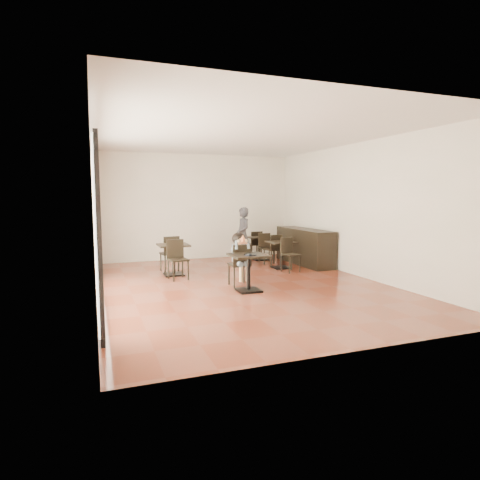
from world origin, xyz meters
name	(u,v)px	position (x,y,z in m)	size (l,w,h in m)	color
floor	(242,285)	(0.00, 0.00, 0.00)	(6.00, 8.00, 0.01)	brown
ceiling	(242,135)	(0.00, 0.00, 3.20)	(6.00, 8.00, 0.01)	silver
wall_back	(196,207)	(0.00, 4.00, 1.60)	(6.00, 0.01, 3.20)	silver
wall_front	(359,224)	(0.00, -4.00, 1.60)	(6.00, 0.01, 3.20)	silver
wall_left	(93,214)	(-3.00, 0.00, 1.60)	(0.01, 8.00, 3.20)	silver
wall_right	(359,210)	(3.00, 0.00, 1.60)	(0.01, 8.00, 3.20)	silver
storefront_window	(95,226)	(-2.97, -0.50, 1.40)	(0.04, 4.50, 2.60)	white
child_table	(249,273)	(-0.08, -0.57, 0.38)	(0.72, 0.72, 0.76)	black
child_chair	(239,265)	(-0.08, -0.02, 0.46)	(0.41, 0.41, 0.91)	black
child	(239,259)	(-0.08, -0.02, 0.57)	(0.41, 0.57, 1.15)	gray
plate	(250,255)	(-0.08, -0.67, 0.77)	(0.26, 0.26, 0.02)	black
pizza_slice	(242,241)	(-0.08, -0.21, 0.99)	(0.27, 0.21, 0.06)	#E6BF79
adult_patron	(243,235)	(1.07, 2.80, 0.80)	(0.59, 0.39, 1.61)	#3A393F
cafe_table_mid	(281,255)	(1.70, 1.56, 0.36)	(0.68, 0.68, 0.72)	black
cafe_table_left	(174,260)	(-1.19, 1.62, 0.38)	(0.72, 0.72, 0.77)	black
cafe_table_back	(259,248)	(1.72, 3.10, 0.35)	(0.66, 0.66, 0.70)	black
chair_mid_a	(273,250)	(1.70, 2.11, 0.43)	(0.39, 0.39, 0.87)	black
chair_mid_b	(291,255)	(1.70, 1.01, 0.43)	(0.39, 0.39, 0.87)	black
chair_left_a	(169,254)	(-1.19, 2.17, 0.46)	(0.41, 0.41, 0.92)	black
chair_left_b	(178,260)	(-1.19, 1.07, 0.46)	(0.41, 0.41, 0.92)	black
chair_back_a	(254,244)	(1.72, 3.50, 0.42)	(0.38, 0.38, 0.85)	black
chair_back_b	(267,248)	(1.72, 2.55, 0.42)	(0.38, 0.38, 0.85)	black
service_counter	(304,246)	(2.65, 2.00, 0.50)	(0.60, 2.40, 1.00)	black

